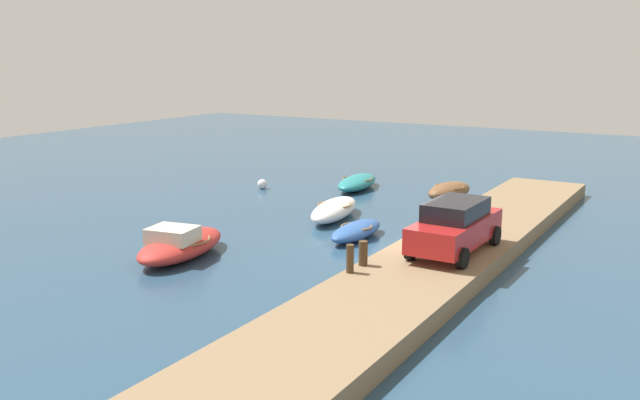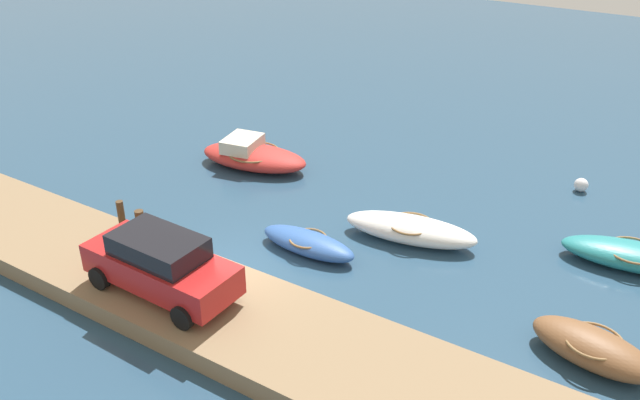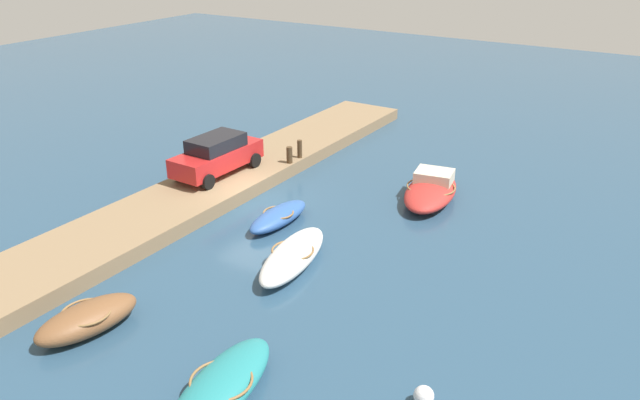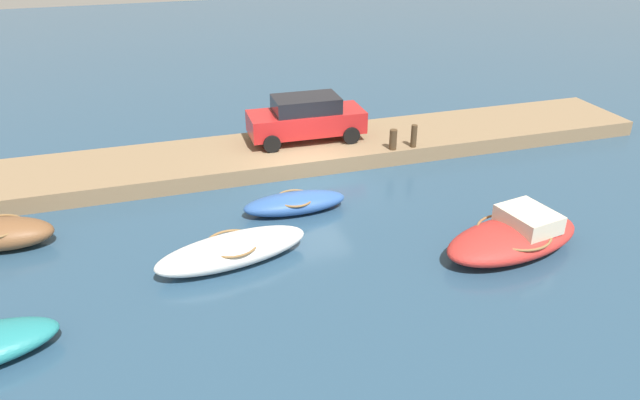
{
  "view_description": "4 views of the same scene",
  "coord_description": "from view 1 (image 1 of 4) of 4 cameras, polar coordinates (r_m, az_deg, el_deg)",
  "views": [
    {
      "loc": [
        -20.91,
        -9.52,
        6.83
      ],
      "look_at": [
        1.05,
        3.65,
        1.34
      ],
      "focal_mm": 38.58,
      "sensor_mm": 36.0,
      "label": 1
    },
    {
      "loc": [
        10.69,
        -12.28,
        11.01
      ],
      "look_at": [
        0.58,
        3.67,
        0.95
      ],
      "focal_mm": 37.22,
      "sensor_mm": 36.0,
      "label": 2
    },
    {
      "loc": [
        18.49,
        15.02,
        10.64
      ],
      "look_at": [
        -0.17,
        3.16,
        0.76
      ],
      "focal_mm": 35.17,
      "sensor_mm": 36.0,
      "label": 3
    },
    {
      "loc": [
        5.24,
        17.88,
        8.8
      ],
      "look_at": [
        0.81,
        3.71,
        1.16
      ],
      "focal_mm": 33.07,
      "sensor_mm": 36.0,
      "label": 4
    }
  ],
  "objects": [
    {
      "name": "motorboat_red",
      "position": [
        23.86,
        -11.53,
        -3.6
      ],
      "size": [
        4.59,
        2.68,
        1.16
      ],
      "rotation": [
        0.0,
        0.0,
        0.18
      ],
      "color": "#B72D28",
      "rests_on": "ground_plane"
    },
    {
      "name": "marker_buoy",
      "position": [
        35.34,
        -4.81,
        1.33
      ],
      "size": [
        0.5,
        0.5,
        0.5
      ],
      "primitive_type": "sphere",
      "color": "silver",
      "rests_on": "ground_plane"
    },
    {
      "name": "ground_plane",
      "position": [
        23.97,
        6.22,
        -4.52
      ],
      "size": [
        84.0,
        84.0,
        0.0
      ],
      "primitive_type": "plane",
      "color": "navy"
    },
    {
      "name": "dinghy_brown",
      "position": [
        33.12,
        10.67,
        0.75
      ],
      "size": [
        3.22,
        1.88,
        0.84
      ],
      "rotation": [
        0.0,
        0.0,
        -0.19
      ],
      "color": "brown",
      "rests_on": "ground_plane"
    },
    {
      "name": "mooring_post_mid_west",
      "position": [
        20.68,
        3.6,
        -4.43
      ],
      "size": [
        0.27,
        0.27,
        0.75
      ],
      "primitive_type": "cylinder",
      "color": "#47331E",
      "rests_on": "dock_platform"
    },
    {
      "name": "rowboat_teal",
      "position": [
        35.16,
        3.1,
        1.48
      ],
      "size": [
        4.2,
        2.07,
        0.7
      ],
      "rotation": [
        0.0,
        0.0,
        0.15
      ],
      "color": "teal",
      "rests_on": "ground_plane"
    },
    {
      "name": "parked_car",
      "position": [
        22.28,
        11.16,
        -2.1
      ],
      "size": [
        4.35,
        1.96,
        1.69
      ],
      "rotation": [
        0.0,
        0.0,
        -0.02
      ],
      "color": "#B21E1E",
      "rests_on": "dock_platform"
    },
    {
      "name": "rowboat_blue",
      "position": [
        25.77,
        3.03,
        -2.55
      ],
      "size": [
        3.25,
        1.2,
        0.62
      ],
      "rotation": [
        0.0,
        0.0,
        -0.01
      ],
      "color": "#2D569E",
      "rests_on": "ground_plane"
    },
    {
      "name": "mooring_post_west",
      "position": [
        19.97,
        2.51,
        -4.88
      ],
      "size": [
        0.22,
        0.22,
        0.84
      ],
      "primitive_type": "cylinder",
      "color": "#47331E",
      "rests_on": "dock_platform"
    },
    {
      "name": "rowboat_white",
      "position": [
        28.82,
        1.2,
        -0.79
      ],
      "size": [
        4.4,
        2.12,
        0.79
      ],
      "rotation": [
        0.0,
        0.0,
        0.18
      ],
      "color": "white",
      "rests_on": "ground_plane"
    },
    {
      "name": "dock_platform",
      "position": [
        23.18,
        10.67,
        -4.5
      ],
      "size": [
        27.86,
        3.53,
        0.58
      ],
      "primitive_type": "cube",
      "color": "#846B4C",
      "rests_on": "ground_plane"
    }
  ]
}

